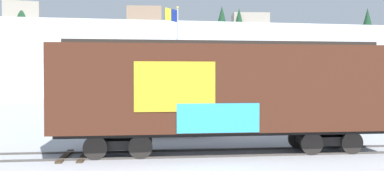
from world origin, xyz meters
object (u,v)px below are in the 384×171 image
at_px(flagpole, 175,49).
at_px(parked_car_silver, 242,118).
at_px(parked_car_black, 164,119).
at_px(freight_car, 225,90).
at_px(parked_car_green, 336,117).

relative_size(flagpole, parked_car_silver, 1.84).
bearing_deg(parked_car_black, freight_car, -70.33).
distance_m(parked_car_black, parked_car_silver, 4.40).
xyz_separation_m(flagpole, parked_car_silver, (3.22, -4.70, -4.18)).
xyz_separation_m(parked_car_silver, parked_car_green, (5.43, -0.48, 0.00)).
height_order(parked_car_black, parked_car_green, parked_car_black).
bearing_deg(parked_car_silver, parked_car_green, -5.06).
xyz_separation_m(freight_car, parked_car_green, (7.84, 5.23, -1.77)).
distance_m(freight_car, parked_car_black, 6.15).
height_order(flagpole, parked_car_black, flagpole).
relative_size(parked_car_black, parked_car_green, 0.99).
relative_size(freight_car, parked_car_green, 3.17).
distance_m(freight_car, parked_car_silver, 6.45).
bearing_deg(flagpole, freight_car, -85.57).
bearing_deg(freight_car, parked_car_silver, 67.09).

